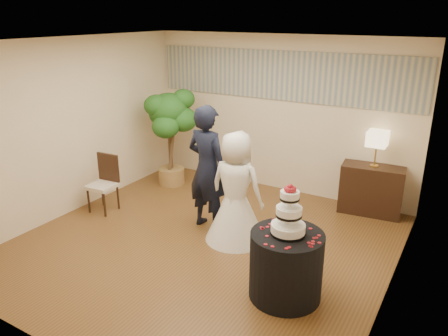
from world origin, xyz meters
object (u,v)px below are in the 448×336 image
Objects in this scene: wedding_cake at (289,209)px; cake_table at (286,265)px; table_lamp at (376,149)px; groom at (207,168)px; console at (371,190)px; side_chair at (102,184)px; ficus_tree at (170,137)px; bride at (236,187)px.

cake_table is at bearing 0.00° from wedding_cake.
table_lamp is (0.31, 2.80, 0.70)m from cake_table.
groom reaches higher than console.
wedding_cake is 3.64m from side_chair.
ficus_tree is at bearing 146.58° from wedding_cake.
groom is at bearing -36.11° from ficus_tree.
bride is (0.56, -0.13, -0.15)m from groom.
table_lamp is 4.46m from side_chair.
table_lamp is at bearing -130.91° from groom.
side_chair is at bearing -157.06° from console.
groom reaches higher than cake_table.
side_chair is (-1.81, -0.41, -0.48)m from groom.
wedding_cake is at bearing -96.26° from table_lamp.
table_lamp is at bearing 0.00° from console.
wedding_cake is (1.16, -0.90, 0.30)m from bride.
groom is at bearing -15.18° from bride.
groom is 2.08m from cake_table.
groom is 3.19× the size of wedding_cake.
groom is 2.01m from wedding_cake.
bride is 1.66× the size of console.
ficus_tree is at bearing -170.06° from table_lamp.
side_chair reaches higher than console.
wedding_cake is at bearing -103.02° from console.
table_lamp is (0.31, 2.80, -0.00)m from wedding_cake.
wedding_cake is 0.32× the size of ficus_tree.
groom is 2.75m from console.
wedding_cake is at bearing 0.00° from cake_table.
cake_table is at bearing 139.79° from bride.
cake_table is 2.91m from table_lamp.
table_lamp is 0.31× the size of ficus_tree.
wedding_cake is 2.82m from table_lamp.
console is (0.31, 2.80, -0.70)m from wedding_cake.
console is at bearing 0.00° from table_lamp.
side_chair is (-3.53, 0.62, 0.07)m from cake_table.
ficus_tree reaches higher than console.
ficus_tree reaches higher than side_chair.
ficus_tree is (-3.29, 2.17, -0.18)m from wedding_cake.
ficus_tree is (-3.60, -0.63, -0.17)m from table_lamp.
bride is 2.48m from ficus_tree.
cake_table is 1.40× the size of wedding_cake.
bride is 2.40m from side_chair.
groom reaches higher than bride.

